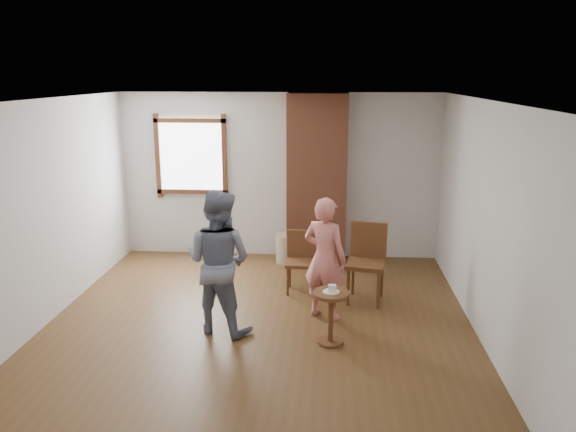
% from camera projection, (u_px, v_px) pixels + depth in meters
% --- Properties ---
extents(ground, '(5.50, 5.50, 0.00)m').
position_uv_depth(ground, '(258.00, 328.00, 6.53)').
color(ground, brown).
rests_on(ground, ground).
extents(room_shell, '(5.04, 5.52, 2.62)m').
position_uv_depth(room_shell, '(258.00, 166.00, 6.67)').
color(room_shell, silver).
rests_on(room_shell, ground).
extents(brick_chimney, '(0.90, 0.50, 2.60)m').
position_uv_depth(brick_chimney, '(317.00, 180.00, 8.58)').
color(brick_chimney, '#A7593B').
rests_on(brick_chimney, ground).
extents(stoneware_crock, '(0.38, 0.38, 0.45)m').
position_uv_depth(stoneware_crock, '(287.00, 248.00, 8.78)').
color(stoneware_crock, tan).
rests_on(stoneware_crock, ground).
extents(dark_pot, '(0.16, 0.16, 0.13)m').
position_uv_depth(dark_pot, '(214.00, 256.00, 8.91)').
color(dark_pot, black).
rests_on(dark_pot, ground).
extents(dining_chair_left, '(0.39, 0.39, 0.82)m').
position_uv_depth(dining_chair_left, '(301.00, 258.00, 7.57)').
color(dining_chair_left, brown).
rests_on(dining_chair_left, ground).
extents(dining_chair_right, '(0.55, 0.55, 1.01)m').
position_uv_depth(dining_chair_right, '(367.00, 258.00, 7.24)').
color(dining_chair_right, brown).
rests_on(dining_chair_right, ground).
extents(side_table, '(0.40, 0.40, 0.60)m').
position_uv_depth(side_table, '(331.00, 309.00, 6.07)').
color(side_table, brown).
rests_on(side_table, ground).
extents(cake_plate, '(0.18, 0.18, 0.01)m').
position_uv_depth(cake_plate, '(331.00, 292.00, 6.02)').
color(cake_plate, white).
rests_on(cake_plate, side_table).
extents(cake_slice, '(0.08, 0.07, 0.06)m').
position_uv_depth(cake_slice, '(332.00, 289.00, 6.01)').
color(cake_slice, white).
rests_on(cake_slice, cake_plate).
extents(man, '(0.97, 0.86, 1.65)m').
position_uv_depth(man, '(219.00, 262.00, 6.29)').
color(man, '#121833').
rests_on(man, ground).
extents(person_pink, '(0.65, 0.56, 1.49)m').
position_uv_depth(person_pink, '(325.00, 259.00, 6.65)').
color(person_pink, '#DA756D').
rests_on(person_pink, ground).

